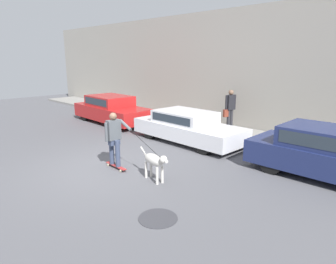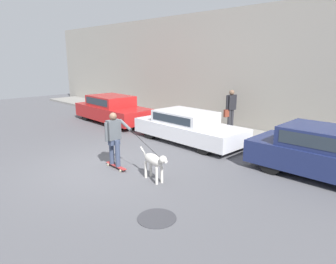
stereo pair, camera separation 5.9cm
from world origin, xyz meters
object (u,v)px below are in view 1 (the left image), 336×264
at_px(dog, 155,161).
at_px(pedestrian_with_bag, 230,108).
at_px(parked_car_1, 187,127).
at_px(skateboarder, 114,137).
at_px(parked_car_2, 332,154).
at_px(parked_car_0, 112,110).

distance_m(dog, pedestrian_with_bag, 6.00).
bearing_deg(parked_car_1, skateboarder, -82.54).
height_order(parked_car_2, dog, parked_car_2).
bearing_deg(pedestrian_with_bag, skateboarder, 103.58).
bearing_deg(skateboarder, parked_car_2, 40.10).
xyz_separation_m(parked_car_2, pedestrian_with_bag, (-4.73, 2.39, 0.40)).
height_order(parked_car_1, dog, parked_car_1).
bearing_deg(skateboarder, parked_car_0, 148.59).
distance_m(skateboarder, pedestrian_with_bag, 5.94).
bearing_deg(parked_car_1, parked_car_0, -179.15).
relative_size(parked_car_2, skateboarder, 1.87).
bearing_deg(dog, parked_car_0, 163.04).
height_order(parked_car_1, skateboarder, skateboarder).
bearing_deg(parked_car_1, dog, -59.94).
bearing_deg(pedestrian_with_bag, dog, 117.85).
height_order(parked_car_1, parked_car_2, parked_car_2).
height_order(dog, skateboarder, skateboarder).
height_order(parked_car_1, pedestrian_with_bag, pedestrian_with_bag).
xyz_separation_m(parked_car_2, dog, (-3.10, -3.36, -0.12)).
xyz_separation_m(parked_car_0, skateboarder, (5.31, -3.55, 0.29)).
relative_size(dog, pedestrian_with_bag, 0.73).
bearing_deg(skateboarder, parked_car_1, 98.91).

